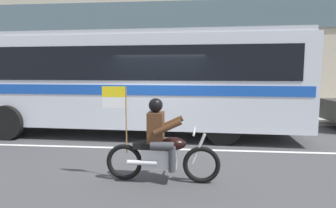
{
  "coord_description": "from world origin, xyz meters",
  "views": [
    {
      "loc": [
        1.05,
        -8.11,
        2.05
      ],
      "look_at": [
        0.37,
        -1.13,
        1.26
      ],
      "focal_mm": 31.2,
      "sensor_mm": 36.0,
      "label": 1
    }
  ],
  "objects": [
    {
      "name": "fire_hydrant",
      "position": [
        5.08,
        3.71,
        0.52
      ],
      "size": [
        0.22,
        0.3,
        0.75
      ],
      "color": "#4C8C3F",
      "rests_on": "sidewalk_curb"
    },
    {
      "name": "sidewalk_curb",
      "position": [
        0.0,
        5.1,
        0.07
      ],
      "size": [
        28.0,
        3.8,
        0.15
      ],
      "primitive_type": "cube",
      "color": "#A39E93",
      "rests_on": "ground_plane"
    },
    {
      "name": "lane_center_stripe",
      "position": [
        0.0,
        -0.6,
        0.0
      ],
      "size": [
        26.6,
        0.14,
        0.01
      ],
      "primitive_type": "cube",
      "color": "silver",
      "rests_on": "ground_plane"
    },
    {
      "name": "transit_bus",
      "position": [
        -1.22,
        1.19,
        1.88
      ],
      "size": [
        11.08,
        3.05,
        3.22
      ],
      "color": "silver",
      "rests_on": "ground_plane"
    },
    {
      "name": "motorcycle_with_rider",
      "position": [
        0.4,
        -2.87,
        0.67
      ],
      "size": [
        2.2,
        0.64,
        1.78
      ],
      "color": "black",
      "rests_on": "ground_plane"
    },
    {
      "name": "ground_plane",
      "position": [
        0.0,
        0.0,
        0.0
      ],
      "size": [
        60.0,
        60.0,
        0.0
      ],
      "primitive_type": "plane",
      "color": "#3D3D3F"
    }
  ]
}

